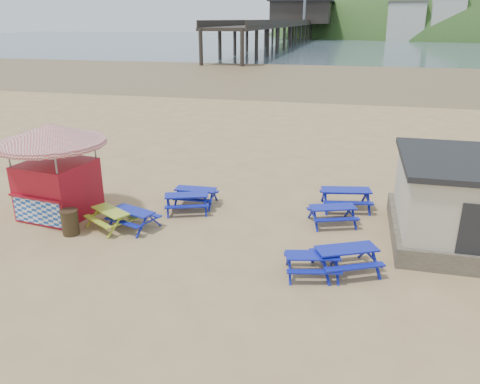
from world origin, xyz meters
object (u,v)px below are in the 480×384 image
(litter_bin, at_px, (70,222))
(picnic_table_blue_b, at_px, (196,197))
(picnic_table_yellow, at_px, (111,219))
(ice_cream_kiosk, at_px, (54,159))
(picnic_table_blue_a, at_px, (187,203))

(litter_bin, bearing_deg, picnic_table_blue_b, 47.90)
(picnic_table_yellow, height_order, ice_cream_kiosk, ice_cream_kiosk)
(picnic_table_blue_b, xyz_separation_m, litter_bin, (-3.62, -4.01, 0.13))
(picnic_table_yellow, distance_m, ice_cream_kiosk, 3.43)
(litter_bin, bearing_deg, ice_cream_kiosk, 132.54)
(picnic_table_yellow, xyz_separation_m, litter_bin, (-1.20, -0.92, 0.13))
(picnic_table_blue_b, xyz_separation_m, ice_cream_kiosk, (-5.08, -2.42, 2.06))
(litter_bin, bearing_deg, picnic_table_yellow, 37.35)
(picnic_table_blue_b, bearing_deg, picnic_table_yellow, -130.19)
(picnic_table_blue_a, xyz_separation_m, ice_cream_kiosk, (-4.96, -1.60, 2.05))
(ice_cream_kiosk, distance_m, litter_bin, 2.89)
(picnic_table_blue_a, distance_m, ice_cream_kiosk, 5.60)
(picnic_table_blue_a, height_order, picnic_table_yellow, picnic_table_blue_a)
(picnic_table_blue_a, distance_m, picnic_table_blue_b, 0.83)
(picnic_table_blue_b, bearing_deg, picnic_table_blue_a, -100.53)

